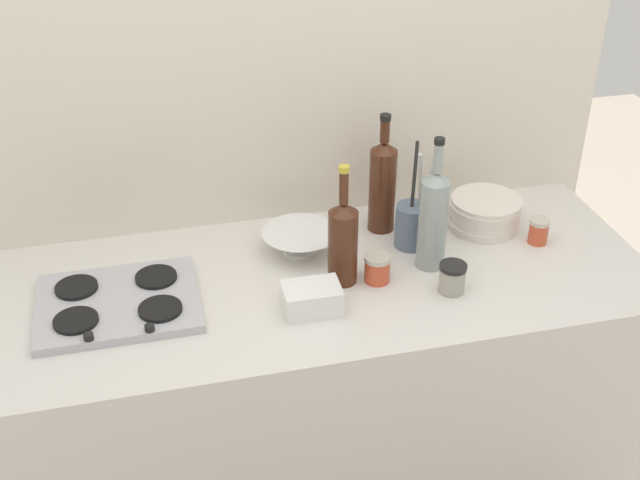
% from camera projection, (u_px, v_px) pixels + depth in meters
% --- Properties ---
extents(counter_block, '(1.80, 0.70, 0.90)m').
position_uv_depth(counter_block, '(320.00, 404.00, 2.43)').
color(counter_block, silver).
rests_on(counter_block, ground).
extents(backsplash_panel, '(1.90, 0.06, 2.44)m').
position_uv_depth(backsplash_panel, '(289.00, 113.00, 2.34)').
color(backsplash_panel, beige).
rests_on(backsplash_panel, ground).
extents(stovetop_hob, '(0.41, 0.32, 0.04)m').
position_uv_depth(stovetop_hob, '(118.00, 303.00, 2.07)').
color(stovetop_hob, '#B2B2B7').
rests_on(stovetop_hob, counter_block).
extents(plate_stack, '(0.21, 0.21, 0.09)m').
position_uv_depth(plate_stack, '(484.00, 213.00, 2.40)').
color(plate_stack, silver).
rests_on(plate_stack, counter_block).
extents(wine_bottle_leftmost, '(0.08, 0.08, 0.36)m').
position_uv_depth(wine_bottle_leftmost, '(383.00, 184.00, 2.34)').
color(wine_bottle_leftmost, '#472314').
rests_on(wine_bottle_leftmost, counter_block).
extents(wine_bottle_mid_left, '(0.08, 0.08, 0.34)m').
position_uv_depth(wine_bottle_mid_left, '(343.00, 241.00, 2.12)').
color(wine_bottle_mid_left, '#472314').
rests_on(wine_bottle_mid_left, counter_block).
extents(wine_bottle_mid_right, '(0.08, 0.08, 0.38)m').
position_uv_depth(wine_bottle_mid_right, '(433.00, 218.00, 2.17)').
color(wine_bottle_mid_right, gray).
rests_on(wine_bottle_mid_right, counter_block).
extents(mixing_bowl, '(0.22, 0.22, 0.06)m').
position_uv_depth(mixing_bowl, '(300.00, 241.00, 2.29)').
color(mixing_bowl, white).
rests_on(mixing_bowl, counter_block).
extents(butter_dish, '(0.15, 0.10, 0.07)m').
position_uv_depth(butter_dish, '(312.00, 298.00, 2.05)').
color(butter_dish, white).
rests_on(butter_dish, counter_block).
extents(utensil_crock, '(0.09, 0.09, 0.31)m').
position_uv_depth(utensil_crock, '(412.00, 223.00, 2.30)').
color(utensil_crock, slate).
rests_on(utensil_crock, counter_block).
extents(condiment_jar_front, '(0.06, 0.06, 0.07)m').
position_uv_depth(condiment_jar_front, '(539.00, 231.00, 2.33)').
color(condiment_jar_front, '#C64C2D').
rests_on(condiment_jar_front, counter_block).
extents(condiment_jar_rear, '(0.07, 0.07, 0.08)m').
position_uv_depth(condiment_jar_rear, '(377.00, 268.00, 2.16)').
color(condiment_jar_rear, '#C64C2D').
rests_on(condiment_jar_rear, counter_block).
extents(condiment_jar_spare, '(0.07, 0.07, 0.08)m').
position_uv_depth(condiment_jar_spare, '(452.00, 278.00, 2.12)').
color(condiment_jar_spare, '#9E998C').
rests_on(condiment_jar_spare, counter_block).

